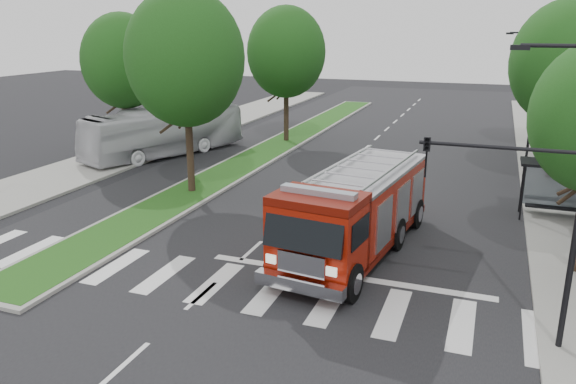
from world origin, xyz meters
TOP-DOWN VIEW (x-y plane):
  - ground at (0.00, 0.00)m, footprint 140.00×140.00m
  - sidewalk_left at (-14.50, 10.00)m, footprint 5.00×80.00m
  - median at (-6.00, 18.00)m, footprint 3.00×50.00m
  - bus_shelter at (11.20, 8.15)m, footprint 3.20×1.60m
  - tree_right_mid at (11.50, 14.00)m, footprint 5.60×5.60m
  - tree_right_far at (11.50, 24.00)m, footprint 5.00×5.00m
  - tree_median_near at (-6.00, 6.00)m, footprint 5.80×5.80m
  - tree_median_far at (-6.00, 20.00)m, footprint 5.60×5.60m
  - tree_left_mid at (-14.00, 12.00)m, footprint 5.20×5.20m
  - streetlight_right_near at (9.61, -3.50)m, footprint 4.08×0.22m
  - streetlight_right_far at (10.35, 20.00)m, footprint 2.11×0.20m
  - fire_engine at (3.76, 1.28)m, footprint 4.15×10.16m
  - city_bus at (-12.00, 13.18)m, footprint 6.75×11.64m

SIDE VIEW (x-z plane):
  - ground at x=0.00m, z-range 0.00..0.00m
  - sidewalk_left at x=-14.50m, z-range 0.00..0.15m
  - median at x=-6.00m, z-range 0.00..0.16m
  - city_bus at x=-12.00m, z-range 0.00..3.19m
  - fire_engine at x=3.76m, z-range -0.07..3.35m
  - bus_shelter at x=11.20m, z-range 0.73..3.34m
  - streetlight_right_far at x=10.35m, z-range 0.48..8.48m
  - streetlight_right_near at x=9.61m, z-range 0.67..8.67m
  - tree_right_far at x=11.50m, z-range 1.47..10.20m
  - tree_left_mid at x=-14.00m, z-range 1.58..10.74m
  - tree_right_mid at x=11.50m, z-range 1.63..11.35m
  - tree_median_far at x=-6.00m, z-range 1.63..11.35m
  - tree_median_near at x=-6.00m, z-range 1.73..11.89m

